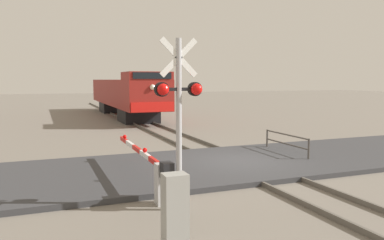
% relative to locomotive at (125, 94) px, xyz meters
% --- Properties ---
extents(ground_plane, '(160.00, 160.00, 0.00)m').
position_rel_locomotive_xyz_m(ground_plane, '(0.00, -20.25, -1.96)').
color(ground_plane, slate).
extents(rail_track_left, '(0.08, 80.00, 0.15)m').
position_rel_locomotive_xyz_m(rail_track_left, '(-0.72, -20.25, -1.88)').
color(rail_track_left, '#59544C').
rests_on(rail_track_left, ground_plane).
extents(rail_track_right, '(0.08, 80.00, 0.15)m').
position_rel_locomotive_xyz_m(rail_track_right, '(0.72, -20.25, -1.88)').
color(rail_track_right, '#59544C').
rests_on(rail_track_right, ground_plane).
extents(road_surface, '(36.00, 5.77, 0.16)m').
position_rel_locomotive_xyz_m(road_surface, '(0.00, -20.25, -1.88)').
color(road_surface, '#38383A').
rests_on(road_surface, ground_plane).
extents(locomotive, '(3.04, 17.88, 3.71)m').
position_rel_locomotive_xyz_m(locomotive, '(0.00, 0.00, 0.00)').
color(locomotive, black).
rests_on(locomotive, ground_plane).
extents(crossing_signal, '(1.18, 0.33, 4.18)m').
position_rel_locomotive_xyz_m(crossing_signal, '(-3.74, -24.17, 0.66)').
color(crossing_signal, '#ADADB2').
rests_on(crossing_signal, ground_plane).
extents(crossing_gate, '(0.36, 5.81, 1.18)m').
position_rel_locomotive_xyz_m(crossing_gate, '(-3.99, -22.82, -1.22)').
color(crossing_gate, silver).
rests_on(crossing_gate, ground_plane).
extents(utility_cabinet, '(0.45, 0.37, 1.47)m').
position_rel_locomotive_xyz_m(utility_cabinet, '(-4.57, -26.23, -1.22)').
color(utility_cabinet, '#999993').
rests_on(utility_cabinet, ground_plane).
extents(guard_railing, '(0.08, 2.97, 0.95)m').
position_rel_locomotive_xyz_m(guard_railing, '(2.65, -19.54, -1.33)').
color(guard_railing, '#4C4742').
rests_on(guard_railing, ground_plane).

